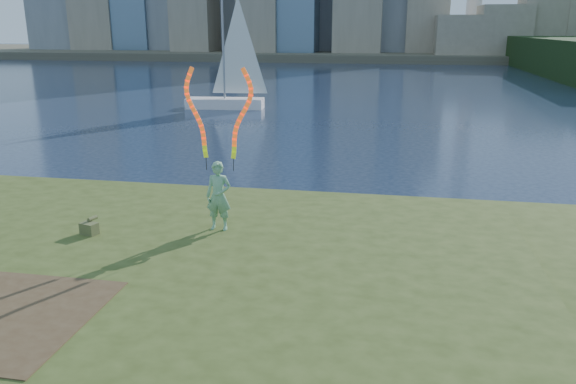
# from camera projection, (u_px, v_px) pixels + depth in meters

# --- Properties ---
(ground) EXTENTS (320.00, 320.00, 0.00)m
(ground) POSITION_uv_depth(u_px,v_px,m) (193.00, 285.00, 11.94)
(ground) COLOR #18243C
(ground) RESTS_ON ground
(grassy_knoll) EXTENTS (20.00, 18.00, 0.80)m
(grassy_knoll) POSITION_uv_depth(u_px,v_px,m) (147.00, 325.00, 9.68)
(grassy_knoll) COLOR #384719
(grassy_knoll) RESTS_ON ground
(far_shore) EXTENTS (320.00, 40.00, 1.20)m
(far_shore) POSITION_uv_depth(u_px,v_px,m) (371.00, 54.00, 101.39)
(far_shore) COLOR brown
(far_shore) RESTS_ON ground
(woman_with_ribbons) EXTENTS (2.04, 0.38, 3.98)m
(woman_with_ribbons) POSITION_uv_depth(u_px,v_px,m) (218.00, 169.00, 12.58)
(woman_with_ribbons) COLOR #1E7935
(woman_with_ribbons) RESTS_ON grassy_knoll
(canvas_bag) EXTENTS (0.43, 0.48, 0.36)m
(canvas_bag) POSITION_uv_depth(u_px,v_px,m) (89.00, 228.00, 12.61)
(canvas_bag) COLOR #434B26
(canvas_bag) RESTS_ON grassy_knoll
(sailboat) EXTENTS (5.51, 2.11, 8.28)m
(sailboat) POSITION_uv_depth(u_px,v_px,m) (229.00, 87.00, 37.34)
(sailboat) COLOR white
(sailboat) RESTS_ON ground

